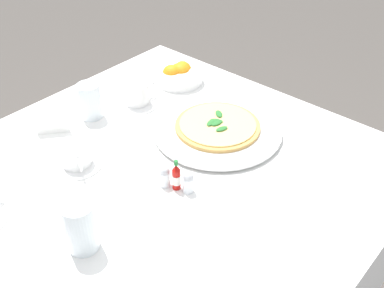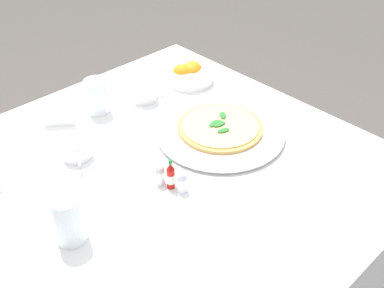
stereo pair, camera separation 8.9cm
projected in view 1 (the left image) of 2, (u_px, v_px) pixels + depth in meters
dining_table at (167, 211)px, 1.26m from camera, size 1.03×1.03×0.76m
pizza_plate at (217, 129)px, 1.30m from camera, size 0.36×0.36×0.02m
pizza at (217, 125)px, 1.29m from camera, size 0.24×0.24×0.02m
coffee_cup_near_left at (76, 156)px, 1.18m from camera, size 0.13×0.13×0.06m
coffee_cup_far_left at (137, 95)px, 1.41m from camera, size 0.13×0.13×0.07m
water_glass_right_edge at (90, 103)px, 1.35m from camera, size 0.07×0.07×0.10m
water_glass_far_right at (81, 229)px, 0.95m from camera, size 0.07×0.07×0.12m
citrus_bowl at (179, 74)px, 1.52m from camera, size 0.15×0.15×0.07m
hot_sauce_bottle at (176, 177)px, 1.10m from camera, size 0.02×0.02×0.08m
salt_shaker at (165, 177)px, 1.12m from camera, size 0.03×0.03×0.06m
pepper_shaker at (188, 183)px, 1.10m from camera, size 0.03×0.03×0.06m
menu_card at (52, 124)px, 1.29m from camera, size 0.06×0.07×0.06m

